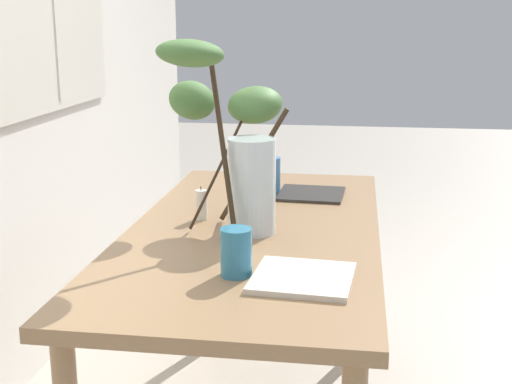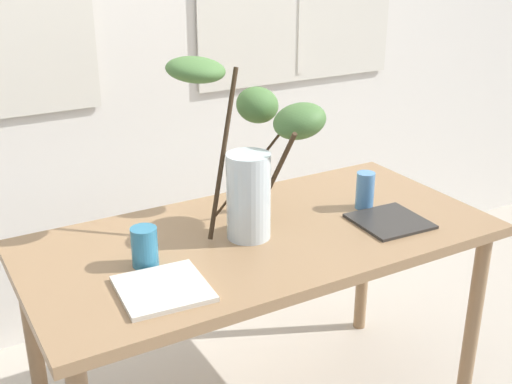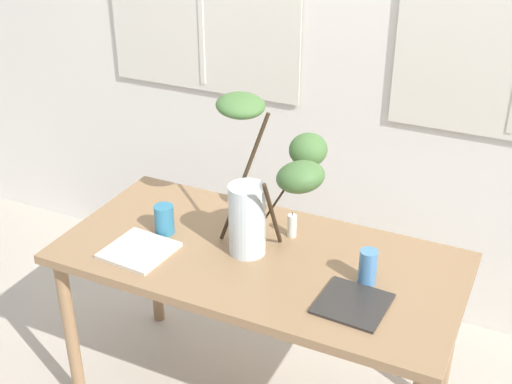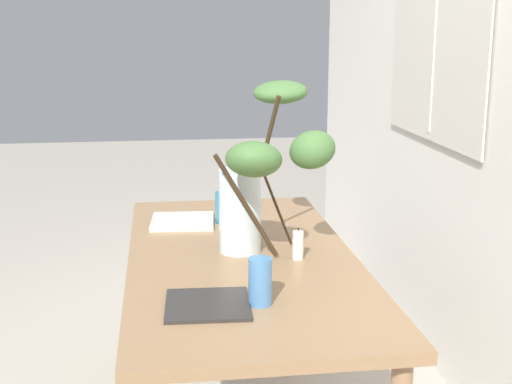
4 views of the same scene
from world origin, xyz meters
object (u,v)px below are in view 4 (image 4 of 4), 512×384
object	(u,v)px
vase_with_branches	(261,173)
drinking_glass_blue_right	(262,281)
plate_square_left	(183,221)
drinking_glass_blue_left	(225,207)
pillar_candle	(298,245)
plate_square_right	(208,305)
dining_table	(242,279)

from	to	relation	value
vase_with_branches	drinking_glass_blue_right	world-z (taller)	vase_with_branches
vase_with_branches	plate_square_left	world-z (taller)	vase_with_branches
drinking_glass_blue_left	plate_square_left	world-z (taller)	drinking_glass_blue_left
drinking_glass_blue_left	drinking_glass_blue_right	size ratio (longest dim) A/B	0.91
drinking_glass_blue_left	pillar_candle	world-z (taller)	drinking_glass_blue_left
vase_with_branches	drinking_glass_blue_left	world-z (taller)	vase_with_branches
vase_with_branches	pillar_candle	xyz separation A→B (m)	(0.06, 0.11, -0.22)
plate_square_left	drinking_glass_blue_right	bearing A→B (deg)	12.39
plate_square_left	plate_square_right	world-z (taller)	plate_square_left
dining_table	plate_square_right	xyz separation A→B (m)	(0.41, -0.14, 0.09)
pillar_candle	plate_square_left	bearing A→B (deg)	-143.34
dining_table	plate_square_right	distance (m)	0.44
drinking_glass_blue_left	pillar_candle	xyz separation A→B (m)	(0.45, 0.19, -0.01)
drinking_glass_blue_left	pillar_candle	size ratio (longest dim) A/B	1.12
pillar_candle	drinking_glass_blue_left	bearing A→B (deg)	-157.56
drinking_glass_blue_right	pillar_candle	size ratio (longest dim) A/B	1.24
dining_table	plate_square_left	xyz separation A→B (m)	(-0.41, -0.18, 0.09)
plate_square_right	plate_square_left	bearing A→B (deg)	-177.46
plate_square_right	pillar_candle	distance (m)	0.47
vase_with_branches	drinking_glass_blue_right	size ratio (longest dim) A/B	4.33
plate_square_left	plate_square_right	distance (m)	0.81
drinking_glass_blue_left	drinking_glass_blue_right	distance (m)	0.81
drinking_glass_blue_left	plate_square_right	distance (m)	0.81
dining_table	drinking_glass_blue_left	xyz separation A→B (m)	(-0.39, -0.02, 0.14)
drinking_glass_blue_left	plate_square_left	xyz separation A→B (m)	(-0.01, -0.16, -0.05)
drinking_glass_blue_right	plate_square_left	xyz separation A→B (m)	(-0.82, -0.18, -0.06)
dining_table	drinking_glass_blue_left	bearing A→B (deg)	-177.71
vase_with_branches	plate_square_left	distance (m)	0.54
dining_table	drinking_glass_blue_left	size ratio (longest dim) A/B	12.78
drinking_glass_blue_right	plate_square_left	size ratio (longest dim) A/B	0.56
dining_table	pillar_candle	distance (m)	0.22
drinking_glass_blue_left	pillar_candle	distance (m)	0.49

